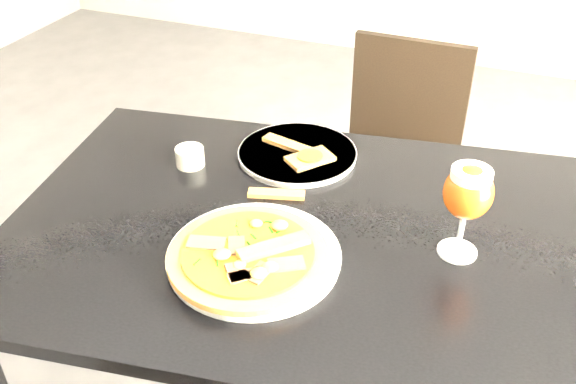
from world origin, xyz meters
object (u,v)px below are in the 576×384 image
at_px(chair_far, 394,165).
at_px(beer_glass, 468,193).
at_px(pizza, 249,254).
at_px(dining_table, 307,262).

relative_size(chair_far, beer_glass, 4.41).
bearing_deg(pizza, chair_far, 85.09).
xyz_separation_m(chair_far, beer_glass, (0.27, -0.74, 0.43)).
height_order(dining_table, beer_glass, beer_glass).
distance_m(pizza, beer_glass, 0.41).
distance_m(chair_far, beer_glass, 0.89).
bearing_deg(pizza, beer_glass, 27.02).
bearing_deg(dining_table, pizza, -121.26).
relative_size(dining_table, chair_far, 1.58).
xyz_separation_m(dining_table, beer_glass, (0.29, 0.03, 0.23)).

